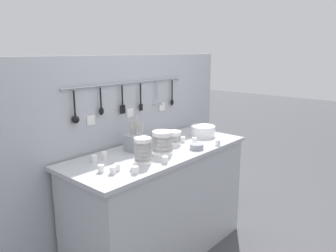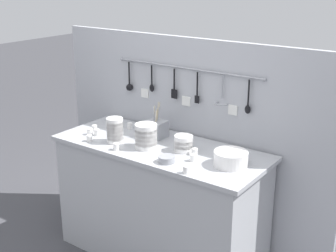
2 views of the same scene
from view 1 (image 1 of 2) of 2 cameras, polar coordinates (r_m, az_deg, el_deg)
ground_plane at (r=2.98m, az=-1.42°, el=-20.95°), size 20.00×20.00×0.00m
counter at (r=2.75m, az=-1.48°, el=-13.13°), size 1.58×0.64×0.90m
back_wall at (r=2.85m, az=-6.79°, el=-4.35°), size 2.38×0.11×1.63m
bowl_stack_wide_centre at (r=2.46m, az=-0.96°, el=-2.91°), size 0.16×0.16×0.17m
bowl_stack_back_corner at (r=2.26m, az=-4.39°, el=-4.31°), size 0.12×0.12×0.18m
bowl_stack_nested_right at (r=2.71m, az=0.95°, el=-2.06°), size 0.13×0.13×0.11m
plate_stack at (r=2.99m, az=6.11°, el=-0.86°), size 0.22×0.22×0.10m
steel_mixing_bowl at (r=2.61m, az=5.03°, el=-3.57°), size 0.11×0.11×0.04m
cutlery_caddy at (r=2.56m, az=-5.64°, el=-2.86°), size 0.14×0.14×0.28m
cup_front_left at (r=2.17m, az=-8.84°, el=-7.09°), size 0.04×0.04×0.05m
cup_centre at (r=2.79m, az=2.61°, el=-2.36°), size 0.04×0.04×0.05m
cup_back_right at (r=2.16m, az=-11.58°, el=-7.25°), size 0.04×0.04×0.05m
cup_by_caddy at (r=2.28m, az=-0.52°, el=-5.89°), size 0.04×0.04×0.05m
cup_beside_plates at (r=2.42m, az=-11.05°, el=-5.00°), size 0.04×0.04×0.05m
cup_mid_row at (r=2.77m, az=4.64°, el=-2.49°), size 0.04×0.04×0.05m
cup_edge_near at (r=2.36m, az=-12.74°, el=-5.57°), size 0.04×0.04×0.05m
cup_back_left at (r=2.11m, az=-5.74°, el=-7.60°), size 0.04×0.04×0.05m
cup_edge_far at (r=2.73m, az=8.68°, el=-2.86°), size 0.04×0.04×0.05m
cup_front_right at (r=2.12m, az=-9.62°, el=-7.58°), size 0.04×0.04×0.05m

